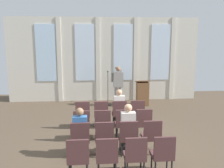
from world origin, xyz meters
name	(u,v)px	position (x,y,z in m)	size (l,w,h in m)	color
ground_plane	(114,147)	(0.00, 0.00, 0.00)	(13.85, 13.85, 0.00)	brown
rear_partition	(105,59)	(0.04, 5.32, 2.00)	(8.95, 0.14, 3.93)	beige
speaker	(118,83)	(0.54, 4.15, 1.03)	(0.50, 0.69, 1.76)	gray
mic_stand	(108,98)	(0.11, 4.38, 0.34)	(0.28, 0.28, 1.55)	black
lectern	(142,93)	(1.65, 4.23, 0.55)	(0.60, 0.48, 1.16)	brown
chair_r0_c0	(83,113)	(-0.91, 1.51, 0.53)	(0.46, 0.44, 0.94)	black
chair_r0_c1	(101,112)	(-0.30, 1.51, 0.53)	(0.46, 0.44, 0.94)	black
chair_r0_c2	(119,112)	(0.30, 1.51, 0.53)	(0.46, 0.44, 0.94)	black
audience_r0_c2	(119,106)	(0.30, 1.60, 0.72)	(0.36, 0.39, 1.30)	#2D2D33
chair_r0_c3	(137,112)	(0.91, 1.51, 0.53)	(0.46, 0.44, 0.94)	black
chair_r1_c0	(82,123)	(-0.91, 0.49, 0.53)	(0.46, 0.44, 0.94)	black
chair_r1_c1	(103,123)	(-0.30, 0.49, 0.53)	(0.46, 0.44, 0.94)	black
chair_r1_c2	(123,122)	(0.30, 0.49, 0.53)	(0.46, 0.44, 0.94)	black
chair_r1_c3	(143,122)	(0.91, 0.49, 0.53)	(0.46, 0.44, 0.94)	black
chair_r2_c0	(80,137)	(-0.91, -0.53, 0.53)	(0.46, 0.44, 0.94)	black
audience_r2_c0	(80,129)	(-0.91, -0.45, 0.71)	(0.36, 0.39, 1.27)	#2D2D33
chair_r2_c1	(104,136)	(-0.30, -0.53, 0.53)	(0.46, 0.44, 0.94)	black
chair_r2_c2	(128,135)	(0.30, -0.53, 0.53)	(0.46, 0.44, 0.94)	black
audience_r2_c2	(128,126)	(0.30, -0.45, 0.75)	(0.36, 0.39, 1.35)	#2D2D33
chair_r2_c3	(152,135)	(0.91, -0.53, 0.53)	(0.46, 0.44, 0.94)	black
chair_r3_c0	(78,156)	(-0.91, -1.56, 0.53)	(0.46, 0.44, 0.94)	black
chair_r3_c1	(107,155)	(-0.30, -1.56, 0.53)	(0.46, 0.44, 0.94)	black
chair_r3_c2	(135,154)	(0.30, -1.56, 0.53)	(0.46, 0.44, 0.94)	black
chair_r3_c3	(163,153)	(0.91, -1.56, 0.53)	(0.46, 0.44, 0.94)	black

